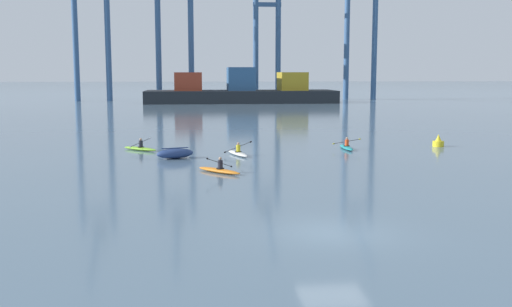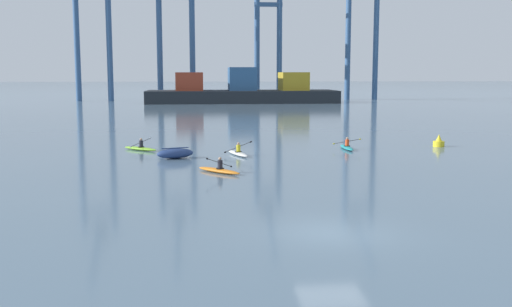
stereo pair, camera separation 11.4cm
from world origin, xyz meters
name	(u,v)px [view 1 (the left image)]	position (x,y,z in m)	size (l,w,h in m)	color
ground_plane	(333,233)	(0.00, 0.00, 0.00)	(800.00, 800.00, 0.00)	slate
container_barge	(241,91)	(3.56, 98.45, 2.26)	(37.92, 11.32, 7.04)	#1E2328
gantry_crane_west	(90,11)	(-27.00, 107.40, 18.74)	(7.85, 17.48, 37.23)	#335684
gantry_crane_west_mid	(174,18)	(-9.80, 107.35, 17.48)	(8.10, 20.03, 34.00)	#335684
gantry_crane_east_mid	(267,23)	(10.43, 111.58, 16.91)	(6.22, 20.11, 33.05)	#335684
gantry_crane_east	(362,13)	(31.25, 110.02, 18.95)	(7.54, 18.44, 35.99)	#335684
capsized_dinghy	(175,153)	(-6.60, 20.11, 0.35)	(2.82, 1.90, 0.76)	navy
channel_buoy	(438,142)	(14.33, 24.90, 0.36)	(0.90, 0.90, 1.00)	yellow
kayak_lime	(140,148)	(-9.44, 24.78, 0.17)	(2.97, 2.67, 0.95)	#7ABC2D
kayak_teal	(346,147)	(6.53, 23.98, 0.17)	(2.27, 3.40, 0.95)	teal
kayak_white	(238,153)	(-2.15, 21.29, 0.17)	(2.10, 3.42, 1.02)	silver
kayak_orange	(219,170)	(-3.75, 13.83, 0.17)	(2.74, 2.91, 1.04)	orange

